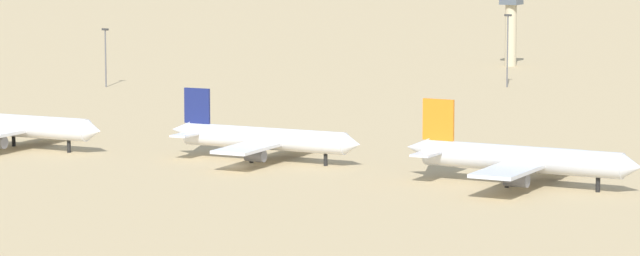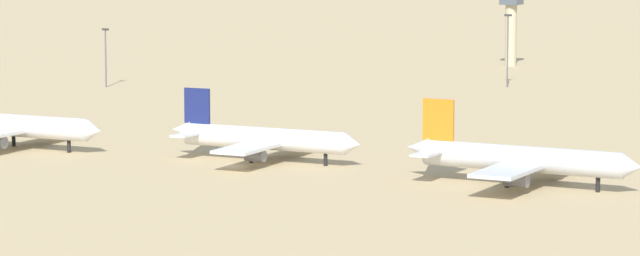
{
  "view_description": "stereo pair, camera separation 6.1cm",
  "coord_description": "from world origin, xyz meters",
  "px_view_note": "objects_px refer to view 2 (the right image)",
  "views": [
    {
      "loc": [
        152.97,
        -237.87,
        43.14
      ],
      "look_at": [
        9.9,
        11.35,
        6.0
      ],
      "focal_mm": 94.47,
      "sensor_mm": 36.0,
      "label": 1
    },
    {
      "loc": [
        153.02,
        -237.84,
        43.14
      ],
      "look_at": [
        9.9,
        11.35,
        6.0
      ],
      "focal_mm": 94.47,
      "sensor_mm": 36.0,
      "label": 2
    }
  ],
  "objects_px": {
    "parked_jet_orange_5": "(520,159)",
    "parked_jet_teal_3": "(10,125)",
    "light_pole_west": "(508,46)",
    "light_pole_east": "(106,53)",
    "control_tower": "(511,19)",
    "parked_jet_navy_4": "(263,139)"
  },
  "relations": [
    {
      "from": "parked_jet_teal_3",
      "to": "parked_jet_orange_5",
      "type": "distance_m",
      "value": 97.8
    },
    {
      "from": "parked_jet_orange_5",
      "to": "control_tower",
      "type": "relative_size",
      "value": 1.79
    },
    {
      "from": "control_tower",
      "to": "parked_jet_navy_4",
      "type": "bearing_deg",
      "value": -79.46
    },
    {
      "from": "control_tower",
      "to": "light_pole_east",
      "type": "xyz_separation_m",
      "value": [
        -64.14,
        -101.53,
        -4.91
      ]
    },
    {
      "from": "parked_jet_teal_3",
      "to": "light_pole_west",
      "type": "height_order",
      "value": "light_pole_west"
    },
    {
      "from": "parked_jet_teal_3",
      "to": "light_pole_west",
      "type": "relative_size",
      "value": 2.16
    },
    {
      "from": "parked_jet_navy_4",
      "to": "parked_jet_orange_5",
      "type": "xyz_separation_m",
      "value": [
        48.95,
        -2.06,
        0.3
      ]
    },
    {
      "from": "light_pole_west",
      "to": "light_pole_east",
      "type": "bearing_deg",
      "value": -150.42
    },
    {
      "from": "control_tower",
      "to": "light_pole_east",
      "type": "distance_m",
      "value": 120.19
    },
    {
      "from": "parked_jet_orange_5",
      "to": "parked_jet_teal_3",
      "type": "bearing_deg",
      "value": -177.99
    },
    {
      "from": "control_tower",
      "to": "light_pole_west",
      "type": "bearing_deg",
      "value": -67.38
    },
    {
      "from": "parked_jet_navy_4",
      "to": "parked_jet_orange_5",
      "type": "height_order",
      "value": "parked_jet_orange_5"
    },
    {
      "from": "parked_jet_teal_3",
      "to": "light_pole_east",
      "type": "bearing_deg",
      "value": 113.7
    },
    {
      "from": "parked_jet_navy_4",
      "to": "light_pole_west",
      "type": "bearing_deg",
      "value": 91.26
    },
    {
      "from": "control_tower",
      "to": "light_pole_west",
      "type": "height_order",
      "value": "control_tower"
    },
    {
      "from": "parked_jet_teal_3",
      "to": "light_pole_east",
      "type": "relative_size",
      "value": 2.69
    },
    {
      "from": "parked_jet_teal_3",
      "to": "parked_jet_orange_5",
      "type": "height_order",
      "value": "parked_jet_orange_5"
    },
    {
      "from": "parked_jet_orange_5",
      "to": "light_pole_west",
      "type": "relative_size",
      "value": 2.2
    },
    {
      "from": "parked_jet_teal_3",
      "to": "light_pole_west",
      "type": "distance_m",
      "value": 148.9
    },
    {
      "from": "parked_jet_orange_5",
      "to": "light_pole_east",
      "type": "xyz_separation_m",
      "value": [
        -148.04,
        88.4,
        4.15
      ]
    },
    {
      "from": "parked_jet_teal_3",
      "to": "control_tower",
      "type": "relative_size",
      "value": 1.76
    },
    {
      "from": "parked_jet_orange_5",
      "to": "light_pole_east",
      "type": "relative_size",
      "value": 2.73
    }
  ]
}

